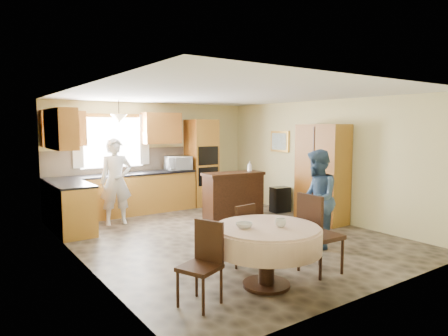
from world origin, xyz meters
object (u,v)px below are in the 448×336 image
at_px(chair_left, 204,259).
at_px(chair_right, 316,230).
at_px(cupboard, 322,174).
at_px(person_sink, 116,182).
at_px(oven_tower, 202,163).
at_px(sideboard, 233,197).
at_px(chair_back, 240,231).
at_px(dining_table, 267,239).
at_px(person_dining, 317,199).

xyz_separation_m(chair_left, chair_right, (1.69, -0.10, 0.09)).
height_order(cupboard, person_sink, cupboard).
height_order(oven_tower, sideboard, oven_tower).
bearing_deg(chair_right, person_sink, 19.12).
height_order(sideboard, chair_back, sideboard).
distance_m(oven_tower, chair_right, 5.04).
bearing_deg(chair_back, dining_table, 70.02).
bearing_deg(cupboard, dining_table, -148.81).
bearing_deg(chair_right, chair_back, 38.59).
height_order(sideboard, person_dining, person_dining).
relative_size(chair_left, chair_right, 0.85).
bearing_deg(person_sink, cupboard, -21.02).
height_order(cupboard, chair_left, cupboard).
bearing_deg(oven_tower, chair_back, -114.55).
relative_size(oven_tower, cupboard, 1.06).
xyz_separation_m(cupboard, dining_table, (-3.10, -1.88, -0.41)).
height_order(chair_left, person_sink, person_sink).
height_order(chair_right, person_sink, person_sink).
bearing_deg(cupboard, sideboard, 134.36).
height_order(sideboard, chair_right, chair_right).
height_order(dining_table, chair_right, chair_right).
height_order(oven_tower, cupboard, oven_tower).
xyz_separation_m(cupboard, person_dining, (-1.42, -1.15, -0.20)).
bearing_deg(dining_table, sideboard, 60.22).
xyz_separation_m(person_sink, person_dining, (2.09, -3.37, -0.06)).
relative_size(oven_tower, person_sink, 1.23).
height_order(oven_tower, person_sink, oven_tower).
bearing_deg(person_sink, chair_back, -68.31).
relative_size(chair_left, person_sink, 0.53).
bearing_deg(chair_right, person_dining, -45.10).
bearing_deg(oven_tower, sideboard, -97.38).
height_order(sideboard, cupboard, cupboard).
bearing_deg(chair_left, sideboard, 116.88).
height_order(oven_tower, chair_back, oven_tower).
bearing_deg(sideboard, chair_right, -102.01).
relative_size(cupboard, person_sink, 1.16).
distance_m(chair_left, chair_back, 1.31).
distance_m(sideboard, chair_left, 4.14).
bearing_deg(person_sink, sideboard, -10.98).
relative_size(sideboard, chair_right, 1.20).
xyz_separation_m(oven_tower, chair_back, (-1.83, -4.02, -0.58)).
bearing_deg(sideboard, person_sink, 163.02).
distance_m(cupboard, chair_right, 3.03).
height_order(chair_left, chair_right, chair_right).
xyz_separation_m(chair_right, person_dining, (0.87, 0.79, 0.20)).
relative_size(dining_table, chair_right, 1.23).
xyz_separation_m(chair_back, person_dining, (1.48, -0.06, 0.31)).
height_order(chair_back, person_dining, person_dining).
xyz_separation_m(oven_tower, chair_right, (-1.22, -4.86, -0.46)).
distance_m(chair_back, person_sink, 3.38).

